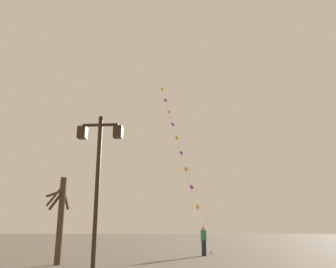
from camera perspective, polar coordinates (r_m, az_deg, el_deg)
The scene contains 5 objects.
ground_plane at distance 21.67m, azimuth 2.64°, elevation -19.55°, with size 160.00×160.00×0.00m, color #756B5B.
twin_lantern_lamp_post at distance 11.22m, azimuth -11.47°, elevation -4.88°, with size 1.47×0.28×5.19m.
kite_train at distance 28.55m, azimuth 1.95°, elevation -2.31°, with size 4.19×9.01×15.24m.
kite_flyer at distance 21.75m, azimuth 5.93°, elevation -17.09°, with size 0.33×0.63×1.71m.
bare_tree at distance 17.16m, azimuth -17.43°, elevation -12.85°, with size 0.92×2.03×3.94m.
Camera 1 is at (0.65, -1.60, 1.61)m, focal length 36.75 mm.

